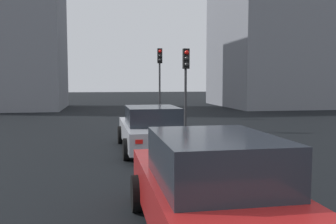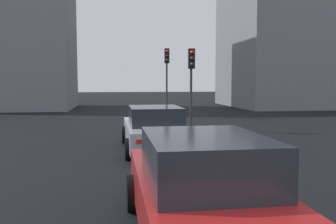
% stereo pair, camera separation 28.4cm
% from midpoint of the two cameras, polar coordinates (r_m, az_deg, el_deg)
% --- Properties ---
extents(car_silver_lead, '(4.78, 2.08, 1.46)m').
position_cam_midpoint_polar(car_silver_lead, '(12.01, -3.32, -2.67)').
color(car_silver_lead, '#A8AAB2').
rests_on(car_silver_lead, ground_plane).
extents(car_red_second, '(4.64, 1.96, 1.57)m').
position_cam_midpoint_polar(car_red_second, '(5.14, 5.15, -12.37)').
color(car_red_second, maroon).
rests_on(car_red_second, ground_plane).
extents(traffic_light_near_left, '(0.32, 0.29, 4.31)m').
position_cam_midpoint_polar(traffic_light_near_left, '(22.42, -1.66, 6.87)').
color(traffic_light_near_left, '#2D2D30').
rests_on(traffic_light_near_left, ground_plane).
extents(traffic_light_near_right, '(0.32, 0.29, 3.76)m').
position_cam_midpoint_polar(traffic_light_near_right, '(16.46, 2.36, 6.31)').
color(traffic_light_near_right, '#2D2D30').
rests_on(traffic_light_near_right, ground_plane).
extents(building_facade_left, '(11.11, 9.38, 17.90)m').
position_cam_midpoint_polar(building_facade_left, '(36.07, 15.92, 15.26)').
color(building_facade_left, slate).
rests_on(building_facade_left, ground_plane).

